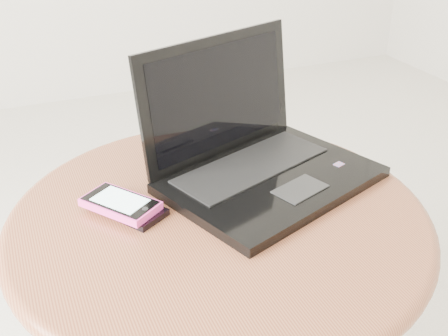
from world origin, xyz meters
name	(u,v)px	position (x,y,z in m)	size (l,w,h in m)	color
table	(219,266)	(0.01, -0.04, 0.43)	(0.70, 0.70, 0.55)	#4F2A13
laptop	(256,155)	(0.11, 0.04, 0.60)	(0.43, 0.39, 0.24)	black
phone_black	(129,209)	(-0.13, 0.01, 0.56)	(0.12, 0.14, 0.01)	black
phone_pink	(120,204)	(-0.14, 0.01, 0.57)	(0.13, 0.14, 0.01)	#FF3FAA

